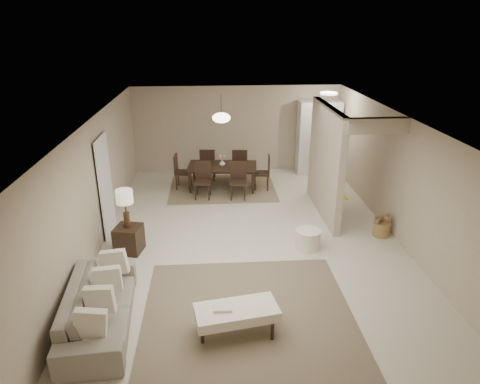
{
  "coord_description": "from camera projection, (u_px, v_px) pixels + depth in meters",
  "views": [
    {
      "loc": [
        -0.76,
        -7.78,
        4.19
      ],
      "look_at": [
        -0.22,
        0.05,
        1.05
      ],
      "focal_mm": 32.0,
      "sensor_mm": 36.0,
      "label": 1
    }
  ],
  "objects": [
    {
      "name": "floor",
      "position": [
        251.0,
        240.0,
        8.81
      ],
      "size": [
        9.0,
        9.0,
        0.0
      ],
      "primitive_type": "plane",
      "color": "beige",
      "rests_on": "ground"
    },
    {
      "name": "ceiling",
      "position": [
        252.0,
        120.0,
        7.88
      ],
      "size": [
        9.0,
        9.0,
        0.0
      ],
      "primitive_type": "plane",
      "rotation": [
        3.14,
        0.0,
        0.0
      ],
      "color": "white",
      "rests_on": "back_wall"
    },
    {
      "name": "back_wall",
      "position": [
        237.0,
        129.0,
        12.51
      ],
      "size": [
        6.0,
        0.0,
        6.0
      ],
      "primitive_type": "plane",
      "rotation": [
        1.57,
        0.0,
        0.0
      ],
      "color": "tan",
      "rests_on": "floor"
    },
    {
      "name": "left_wall",
      "position": [
        95.0,
        187.0,
        8.15
      ],
      "size": [
        0.0,
        9.0,
        9.0
      ],
      "primitive_type": "plane",
      "rotation": [
        1.57,
        0.0,
        1.57
      ],
      "color": "tan",
      "rests_on": "floor"
    },
    {
      "name": "right_wall",
      "position": [
        400.0,
        179.0,
        8.54
      ],
      "size": [
        0.0,
        9.0,
        9.0
      ],
      "primitive_type": "plane",
      "rotation": [
        1.57,
        0.0,
        -1.57
      ],
      "color": "tan",
      "rests_on": "floor"
    },
    {
      "name": "partition",
      "position": [
        326.0,
        162.0,
        9.62
      ],
      "size": [
        0.15,
        2.5,
        2.5
      ],
      "primitive_type": "cube",
      "color": "tan",
      "rests_on": "floor"
    },
    {
      "name": "doorway",
      "position": [
        105.0,
        187.0,
        8.79
      ],
      "size": [
        0.04,
        0.9,
        2.04
      ],
      "primitive_type": "cube",
      "color": "black",
      "rests_on": "floor"
    },
    {
      "name": "pantry_cabinet",
      "position": [
        318.0,
        137.0,
        12.41
      ],
      "size": [
        1.2,
        0.55,
        2.1
      ],
      "primitive_type": "cube",
      "color": "silver",
      "rests_on": "floor"
    },
    {
      "name": "flush_light",
      "position": [
        329.0,
        93.0,
        11.01
      ],
      "size": [
        0.44,
        0.44,
        0.05
      ],
      "primitive_type": "cylinder",
      "color": "white",
      "rests_on": "ceiling"
    },
    {
      "name": "living_rug",
      "position": [
        249.0,
        318.0,
        6.48
      ],
      "size": [
        3.2,
        3.2,
        0.01
      ],
      "primitive_type": "cube",
      "color": "brown",
      "rests_on": "floor"
    },
    {
      "name": "sofa",
      "position": [
        99.0,
        306.0,
        6.22
      ],
      "size": [
        2.31,
        1.06,
        0.66
      ],
      "primitive_type": "imported",
      "rotation": [
        0.0,
        0.0,
        1.65
      ],
      "color": "gray",
      "rests_on": "floor"
    },
    {
      "name": "ottoman_bench",
      "position": [
        237.0,
        313.0,
        6.07
      ],
      "size": [
        1.25,
        0.73,
        0.42
      ],
      "rotation": [
        0.0,
        0.0,
        0.17
      ],
      "color": "white",
      "rests_on": "living_rug"
    },
    {
      "name": "side_table",
      "position": [
        129.0,
        239.0,
        8.28
      ],
      "size": [
        0.57,
        0.57,
        0.53
      ],
      "primitive_type": "cube",
      "rotation": [
        0.0,
        0.0,
        -0.22
      ],
      "color": "black",
      "rests_on": "floor"
    },
    {
      "name": "table_lamp",
      "position": [
        125.0,
        200.0,
        7.97
      ],
      "size": [
        0.32,
        0.32,
        0.76
      ],
      "color": "#4C3320",
      "rests_on": "side_table"
    },
    {
      "name": "round_pouf",
      "position": [
        308.0,
        239.0,
        8.41
      ],
      "size": [
        0.5,
        0.5,
        0.39
      ],
      "primitive_type": "cylinder",
      "color": "white",
      "rests_on": "floor"
    },
    {
      "name": "wicker_basket",
      "position": [
        382.0,
        229.0,
        8.93
      ],
      "size": [
        0.4,
        0.4,
        0.29
      ],
      "primitive_type": "cylinder",
      "rotation": [
        0.0,
        0.0,
        -0.16
      ],
      "color": "olive",
      "rests_on": "floor"
    },
    {
      "name": "dining_rug",
      "position": [
        223.0,
        188.0,
        11.51
      ],
      "size": [
        2.8,
        2.1,
        0.01
      ],
      "primitive_type": "cube",
      "color": "brown",
      "rests_on": "floor"
    },
    {
      "name": "dining_table",
      "position": [
        222.0,
        177.0,
        11.39
      ],
      "size": [
        1.9,
        1.19,
        0.64
      ],
      "primitive_type": "imported",
      "rotation": [
        0.0,
        0.0,
        -0.1
      ],
      "color": "black",
      "rests_on": "dining_rug"
    },
    {
      "name": "dining_chairs",
      "position": [
        222.0,
        172.0,
        11.33
      ],
      "size": [
        2.53,
        1.93,
        0.93
      ],
      "color": "black",
      "rests_on": "dining_rug"
    },
    {
      "name": "vase",
      "position": [
        222.0,
        163.0,
        11.24
      ],
      "size": [
        0.16,
        0.16,
        0.16
      ],
      "primitive_type": "imported",
      "rotation": [
        0.0,
        0.0,
        0.01
      ],
      "color": "silver",
      "rests_on": "dining_table"
    },
    {
      "name": "yellow_mat",
      "position": [
        328.0,
        196.0,
        11.0
      ],
      "size": [
        0.9,
        0.57,
        0.01
      ],
      "primitive_type": "cube",
      "rotation": [
        0.0,
        0.0,
        0.03
      ],
      "color": "yellow",
      "rests_on": "floor"
    },
    {
      "name": "pendant_light",
      "position": [
        221.0,
        118.0,
        10.79
      ],
      "size": [
        0.46,
        0.46,
        0.71
      ],
      "color": "#4C3320",
      "rests_on": "ceiling"
    }
  ]
}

